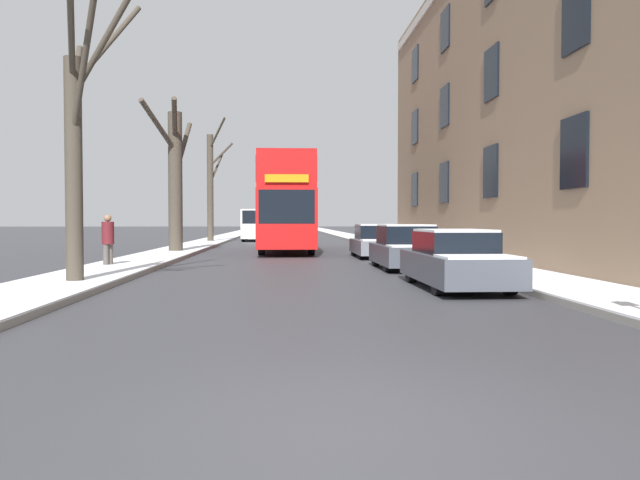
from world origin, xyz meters
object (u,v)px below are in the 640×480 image
Objects in this scene: oncoming_van at (257,224)px; pedestrian_left_sidewalk at (108,239)px; parked_car_0 at (456,261)px; parked_car_1 at (406,248)px; bare_tree_left_1 at (175,176)px; bare_tree_left_0 at (78,142)px; parked_car_2 at (377,242)px; double_decker_bus at (286,201)px; bare_tree_left_2 at (211,185)px.

oncoming_van is 27.53m from pedestrian_left_sidewalk.
parked_car_0 is at bearing -90.40° from pedestrian_left_sidewalk.
bare_tree_left_1 is at bearing 133.63° from parked_car_1.
pedestrian_left_sidewalk is (-0.54, -8.95, -2.59)m from bare_tree_left_1.
oncoming_van is (2.67, 32.53, -2.04)m from bare_tree_left_0.
bare_tree_left_1 is 3.97× the size of pedestrian_left_sidewalk.
parked_car_2 is at bearing -25.86° from pedestrian_left_sidewalk.
double_decker_bus reaches higher than parked_car_2.
pedestrian_left_sidewalk is (-0.80, 5.22, -2.37)m from bare_tree_left_0.
parked_car_2 is 2.40× the size of pedestrian_left_sidewalk.
bare_tree_left_0 is at bearing -88.97° from bare_tree_left_1.
bare_tree_left_1 is 1.65× the size of parked_car_2.
parked_car_0 is 5.61m from parked_car_1.
pedestrian_left_sidewalk reaches higher than parked_car_1.
pedestrian_left_sidewalk is at bearing -97.24° from oncoming_van.
parked_car_1 is (3.71, -11.63, -1.88)m from double_decker_bus.
oncoming_van is at bearing 105.19° from parked_car_2.
bare_tree_left_1 reaches higher than double_decker_bus.
double_decker_bus is 2.02× the size of oncoming_van.
parked_car_1 is at bearing -78.07° from oncoming_van.
oncoming_van is at bearing 80.95° from bare_tree_left_1.
parked_car_2 is (0.00, 11.73, 0.01)m from parked_car_0.
double_decker_bus is 17.74m from parked_car_0.
bare_tree_left_0 is 27.97m from bare_tree_left_2.
parked_car_0 is (8.49, -0.62, -2.68)m from bare_tree_left_0.
bare_tree_left_2 is 22.95m from pedestrian_left_sidewalk.
bare_tree_left_2 is at bearing 30.21° from pedestrian_left_sidewalk.
parked_car_0 is at bearing -77.84° from double_decker_bus.
bare_tree_left_0 is at bearing 175.83° from parked_car_0.
parked_car_2 is 0.72× the size of oncoming_van.
bare_tree_left_1 is 0.82× the size of bare_tree_left_2.
pedestrian_left_sidewalk reaches higher than parked_car_0.
parked_car_2 is (3.71, -5.52, -1.89)m from double_decker_bus.
double_decker_bus is 6.91m from parked_car_2.
parked_car_1 is 2.38× the size of pedestrian_left_sidewalk.
bare_tree_left_1 is 1.19× the size of oncoming_van.
double_decker_bus is 16.09m from oncoming_van.
double_decker_bus is at bearing 26.10° from bare_tree_left_1.
parked_car_0 is at bearing -80.05° from oncoming_van.
parked_car_2 is at bearing -74.81° from oncoming_van.
parked_car_1 is (0.00, 5.61, 0.02)m from parked_car_0.
bare_tree_left_2 is 1.44× the size of oncoming_van.
bare_tree_left_1 is 17.42m from parked_car_0.
double_decker_bus is at bearing 5.72° from pedestrian_left_sidewalk.
bare_tree_left_0 is at bearing -139.55° from pedestrian_left_sidewalk.
double_decker_bus reaches higher than pedestrian_left_sidewalk.
bare_tree_left_0 is at bearing -149.54° from parked_car_1.
parked_car_1 is (8.49, 4.99, -2.66)m from bare_tree_left_0.
oncoming_van is (-2.10, 15.90, -1.25)m from double_decker_bus.
bare_tree_left_1 is 12.99m from parked_car_1.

